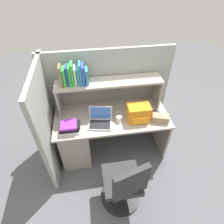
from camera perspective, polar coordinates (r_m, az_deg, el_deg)
name	(u,v)px	position (r m, az deg, el deg)	size (l,w,h in m)	color
ground_plane	(112,148)	(3.18, -0.14, -10.88)	(8.00, 8.00, 0.00)	#595B60
desk	(86,134)	(2.85, -7.96, -6.80)	(1.60, 0.70, 0.73)	#AAA093
cubicle_partition_rear	(108,97)	(2.89, -1.28, 4.53)	(1.84, 0.05, 1.55)	#939991
cubicle_partition_left	(48,123)	(2.61, -18.79, -3.09)	(0.05, 1.06, 1.55)	#939991
overhead_hutch	(109,87)	(2.57, -0.84, 7.56)	(1.44, 0.28, 0.45)	gray
reference_books_on_shelf	(74,75)	(2.44, -11.49, 10.93)	(0.35, 0.18, 0.30)	olive
laptop	(100,120)	(2.51, -3.62, -2.49)	(0.35, 0.30, 0.22)	#B7BABF
backpack	(139,113)	(2.54, 8.11, -0.31)	(0.30, 0.22, 0.22)	orange
computer_mouse	(157,113)	(2.74, 13.53, -0.21)	(0.06, 0.10, 0.03)	#262628
paper_cup	(119,119)	(2.53, 2.14, -2.11)	(0.08, 0.08, 0.08)	white
tissue_box	(160,118)	(2.61, 14.51, -1.82)	(0.22, 0.12, 0.10)	#9E7F60
desk_book_stack	(69,127)	(2.47, -12.88, -4.45)	(0.27, 0.20, 0.12)	white
office_chair	(123,186)	(2.39, 3.50, -21.53)	(0.52, 0.54, 0.93)	black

